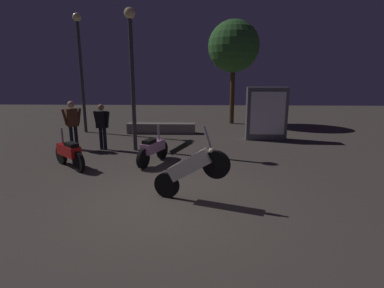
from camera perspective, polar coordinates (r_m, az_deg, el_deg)
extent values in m
plane|color=#4C443D|center=(6.45, -4.71, -10.75)|extent=(40.00, 40.00, 0.00)
cylinder|color=black|center=(6.54, -4.80, -7.74)|extent=(0.56, 0.29, 0.56)
cylinder|color=black|center=(5.96, 4.61, -3.92)|extent=(0.56, 0.29, 0.56)
cube|color=beige|center=(6.15, -0.30, -3.91)|extent=(1.01, 0.61, 0.76)
cube|color=black|center=(6.14, -2.03, -0.62)|extent=(0.48, 0.37, 0.32)
cylinder|color=gray|center=(5.88, 2.85, 1.39)|extent=(0.21, 0.13, 0.44)
sphere|color=#F2EABF|center=(5.91, 3.73, -1.22)|extent=(0.12, 0.12, 0.12)
cylinder|color=black|center=(8.57, -9.21, -2.78)|extent=(0.30, 0.56, 0.56)
cylinder|color=black|center=(9.48, -5.64, -1.14)|extent=(0.30, 0.56, 0.56)
cube|color=#C68CB7|center=(8.97, -7.38, -0.50)|extent=(0.63, 0.99, 0.30)
cube|color=black|center=(8.76, -8.08, 0.49)|extent=(0.39, 0.50, 0.10)
cylinder|color=gray|center=(9.18, -6.33, 2.24)|extent=(0.08, 0.08, 0.45)
sphere|color=#F2EABF|center=(9.33, -5.98, 0.39)|extent=(0.12, 0.12, 0.12)
cylinder|color=black|center=(8.72, -20.67, -3.21)|extent=(0.48, 0.45, 0.56)
cylinder|color=black|center=(9.70, -23.49, -1.86)|extent=(0.48, 0.45, 0.56)
cube|color=#B71414|center=(9.15, -22.28, -1.11)|extent=(0.91, 0.86, 0.30)
cube|color=black|center=(8.93, -21.86, -0.09)|extent=(0.49, 0.47, 0.10)
cylinder|color=gray|center=(9.39, -23.35, 1.48)|extent=(0.08, 0.08, 0.45)
sphere|color=#F2EABF|center=(9.54, -23.41, -0.35)|extent=(0.12, 0.12, 0.12)
cylinder|color=black|center=(11.37, -21.04, 1.12)|extent=(0.12, 0.12, 0.83)
cylinder|color=black|center=(11.33, -21.82, 1.02)|extent=(0.12, 0.12, 0.83)
cube|color=#59331E|center=(11.23, -21.74, 4.68)|extent=(0.43, 0.41, 0.62)
sphere|color=tan|center=(11.18, -21.94, 6.97)|extent=(0.23, 0.23, 0.23)
cylinder|color=#59331E|center=(11.29, -20.57, 4.97)|extent=(0.20, 0.18, 0.56)
cylinder|color=#59331E|center=(11.17, -22.94, 4.69)|extent=(0.20, 0.18, 0.56)
cylinder|color=black|center=(10.97, -16.14, 0.94)|extent=(0.12, 0.12, 0.78)
cylinder|color=black|center=(11.07, -16.82, 0.99)|extent=(0.12, 0.12, 0.78)
cube|color=black|center=(10.90, -16.71, 4.44)|extent=(0.41, 0.33, 0.58)
sphere|color=#9E7251|center=(10.85, -16.86, 6.67)|extent=(0.21, 0.21, 0.21)
cylinder|color=black|center=(10.76, -15.67, 4.56)|extent=(0.20, 0.14, 0.53)
cylinder|color=black|center=(11.04, -17.74, 4.63)|extent=(0.20, 0.14, 0.53)
cylinder|color=#38383D|center=(14.44, -20.13, 11.53)|extent=(0.14, 0.14, 4.80)
sphere|color=#F9E59E|center=(14.63, -20.96, 21.50)|extent=(0.36, 0.36, 0.36)
cylinder|color=#38383D|center=(10.47, -11.13, 10.52)|extent=(0.14, 0.14, 4.35)
sphere|color=#F9E59E|center=(10.63, -11.72, 23.08)|extent=(0.36, 0.36, 0.36)
cylinder|color=#4C331E|center=(16.30, 7.62, 9.23)|extent=(0.24, 0.24, 3.07)
sphere|color=#336B2D|center=(16.33, 7.89, 17.85)|extent=(2.62, 2.62, 2.62)
cube|color=#595960|center=(12.51, 13.89, 5.59)|extent=(1.61, 0.54, 2.10)
cube|color=white|center=(12.24, 14.13, 5.66)|extent=(1.34, 0.07, 1.68)
cube|color=gray|center=(13.63, -5.82, 2.99)|extent=(3.03, 0.50, 0.45)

